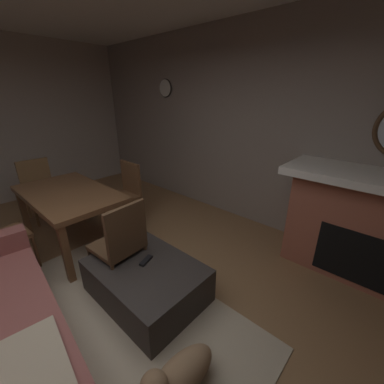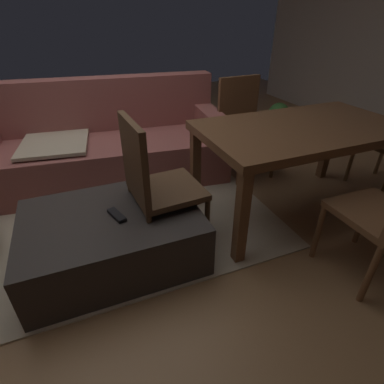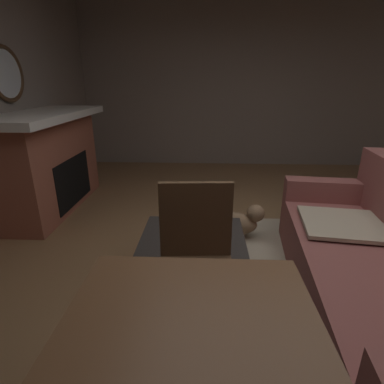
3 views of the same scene
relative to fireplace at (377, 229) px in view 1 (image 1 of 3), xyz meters
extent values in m
plane|color=olive|center=(1.51, 2.45, -0.59)|extent=(9.15, 9.15, 0.00)
cube|color=gray|center=(1.51, -0.38, 0.82)|extent=(8.02, 0.12, 2.81)
cube|color=tan|center=(1.54, 2.36, -0.58)|extent=(2.60, 2.00, 0.01)
cube|color=#9E5642|center=(0.00, -0.02, -0.05)|extent=(1.64, 0.60, 1.08)
cube|color=black|center=(0.00, 0.24, -0.24)|extent=(0.90, 0.10, 0.56)
cube|color=#2D2826|center=(1.54, 1.78, -0.40)|extent=(1.09, 0.79, 0.36)
cube|color=black|center=(1.58, 1.74, -0.21)|extent=(0.10, 0.17, 0.02)
cube|color=brown|center=(2.99, 1.83, 0.12)|extent=(1.51, 0.86, 0.06)
cube|color=brown|center=(2.29, 2.20, -0.25)|extent=(0.07, 0.07, 0.68)
cube|color=brown|center=(3.69, 2.20, -0.25)|extent=(0.07, 0.07, 0.68)
cube|color=brown|center=(2.29, 1.45, -0.25)|extent=(0.07, 0.07, 0.68)
cube|color=brown|center=(3.69, 1.45, -0.25)|extent=(0.07, 0.07, 0.68)
cube|color=brown|center=(4.05, 1.83, -0.16)|extent=(0.45, 0.45, 0.04)
cube|color=brown|center=(4.25, 1.82, 0.10)|extent=(0.05, 0.44, 0.48)
cylinder|color=brown|center=(3.85, 1.63, -0.38)|extent=(0.04, 0.04, 0.41)
cylinder|color=brown|center=(3.85, 2.03, -0.38)|extent=(0.04, 0.04, 0.41)
cylinder|color=brown|center=(4.25, 1.62, -0.38)|extent=(0.04, 0.04, 0.41)
cylinder|color=brown|center=(4.25, 2.02, -0.38)|extent=(0.04, 0.04, 0.41)
cube|color=brown|center=(2.99, 2.56, -0.16)|extent=(0.46, 0.46, 0.04)
cylinder|color=brown|center=(3.20, 2.37, -0.38)|extent=(0.04, 0.04, 0.41)
cylinder|color=brown|center=(2.80, 2.35, -0.38)|extent=(0.04, 0.04, 0.41)
cube|color=brown|center=(2.99, 1.09, -0.16)|extent=(0.44, 0.44, 0.04)
cube|color=brown|center=(2.99, 0.89, 0.10)|extent=(0.44, 0.04, 0.48)
cylinder|color=brown|center=(2.79, 1.29, -0.38)|extent=(0.04, 0.04, 0.41)
cylinder|color=brown|center=(3.19, 1.30, -0.38)|extent=(0.04, 0.04, 0.41)
cylinder|color=brown|center=(2.79, 0.89, -0.38)|extent=(0.04, 0.04, 0.41)
cylinder|color=brown|center=(3.19, 0.90, -0.38)|extent=(0.04, 0.04, 0.41)
cube|color=#513823|center=(1.93, 1.83, -0.16)|extent=(0.47, 0.47, 0.04)
cube|color=#513823|center=(1.73, 1.81, 0.10)|extent=(0.07, 0.44, 0.48)
cylinder|color=#513823|center=(2.12, 2.04, -0.38)|extent=(0.04, 0.04, 0.41)
cylinder|color=#513823|center=(2.15, 1.64, -0.38)|extent=(0.04, 0.04, 0.41)
cylinder|color=#513823|center=(1.72, 2.01, -0.38)|extent=(0.04, 0.04, 0.41)
cylinder|color=#513823|center=(1.75, 1.61, -0.38)|extent=(0.04, 0.04, 0.41)
ellipsoid|color=#8C6B4C|center=(0.69, 2.14, -0.42)|extent=(0.27, 0.51, 0.23)
cylinder|color=silver|center=(3.44, -0.29, 1.38)|extent=(0.28, 0.03, 0.28)
torus|color=black|center=(3.44, -0.29, 1.38)|extent=(0.31, 0.02, 0.31)
camera|label=1|loc=(-0.04, 2.86, 1.28)|focal=22.71mm
camera|label=2|loc=(1.44, 0.17, 0.86)|focal=27.96mm
camera|label=3|loc=(3.40, 1.86, 0.90)|focal=28.32mm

